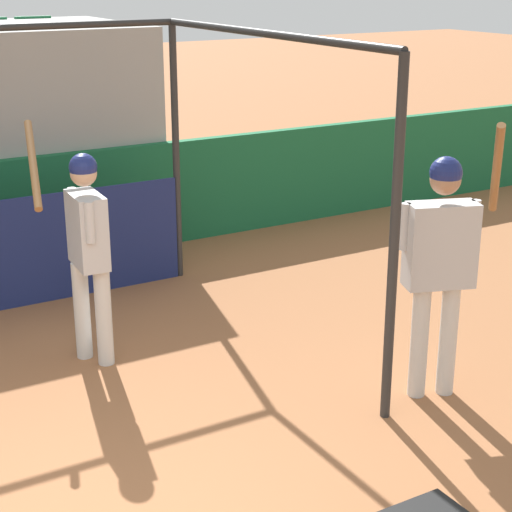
# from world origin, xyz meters

# --- Properties ---
(player_batter) EXTENTS (0.54, 0.93, 1.89)m
(player_batter) POSITION_xyz_m (1.10, 2.53, 1.03)
(player_batter) COLOR silver
(player_batter) RESTS_ON ground
(player_waiting) EXTENTS (0.83, 0.53, 2.08)m
(player_waiting) POSITION_xyz_m (3.08, 0.70, 1.11)
(player_waiting) COLOR silver
(player_waiting) RESTS_ON ground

